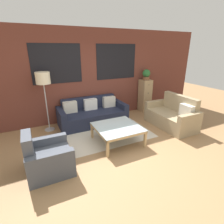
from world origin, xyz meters
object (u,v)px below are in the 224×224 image
Objects in this scene: settee_vintage at (172,116)px; armchair_corner at (47,158)px; floor_lamp at (43,81)px; potted_plant at (146,75)px; coffee_table at (117,128)px; couch_dark at (92,114)px; drawer_cabinet at (145,96)px.

settee_vintage is 3.65m from armchair_corner.
floor_lamp is 4.48× the size of potted_plant.
floor_lamp is (-1.43, 1.47, 1.05)m from coffee_table.
settee_vintage is at bearing -92.21° from potted_plant.
floor_lamp is (-1.29, 0.07, 1.14)m from couch_dark.
couch_dark is at bearing -174.14° from potted_plant.
drawer_cabinet is at bearing -90.00° from potted_plant.
floor_lamp is at bearing -177.51° from potted_plant.
armchair_corner is 2.21m from floor_lamp.
couch_dark is 1.77× the size of drawer_cabinet.
drawer_cabinet is 0.77m from potted_plant.
coffee_table is at bearing 13.35° from armchair_corner.
couch_dark is at bearing -3.09° from floor_lamp.
couch_dark is 2.45× the size of armchair_corner.
settee_vintage is at bearing 4.20° from coffee_table.
floor_lamp reaches higher than armchair_corner.
potted_plant is (0.06, 1.48, 1.04)m from settee_vintage.
settee_vintage is 3.78m from floor_lamp.
settee_vintage is 0.92× the size of floor_lamp.
potted_plant is at bearing 28.83° from armchair_corner.
drawer_cabinet is at bearing 2.48° from floor_lamp.
armchair_corner is 0.80× the size of coffee_table.
potted_plant is (2.12, 0.22, 1.07)m from couch_dark.
floor_lamp reaches higher than potted_plant.
floor_lamp reaches higher than settee_vintage.
coffee_table is (-1.92, -0.14, 0.06)m from settee_vintage.
armchair_corner is 0.51× the size of floor_lamp.
couch_dark is 1.41m from coffee_table.
potted_plant reaches higher than armchair_corner.
armchair_corner is (-3.61, -0.54, -0.03)m from settee_vintage.
armchair_corner is (-1.55, -1.80, -0.01)m from couch_dark.
couch_dark is 1.72m from floor_lamp.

